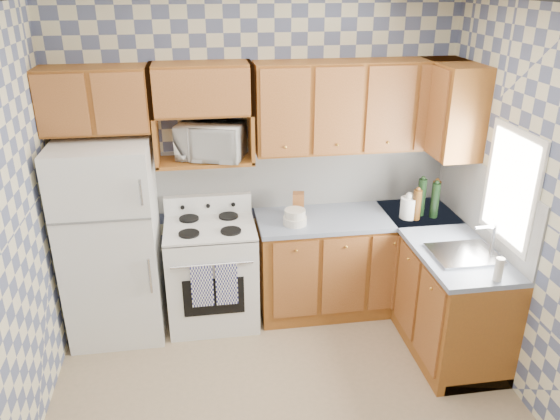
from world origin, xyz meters
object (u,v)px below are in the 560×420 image
object	(u,v)px
electric_kettle	(409,208)
microwave	(211,141)
stove_body	(212,274)
refrigerator	(111,242)

from	to	relation	value
electric_kettle	microwave	bearing A→B (deg)	170.19
stove_body	microwave	bearing A→B (deg)	73.88
electric_kettle	refrigerator	bearing A→B (deg)	178.26
stove_body	microwave	size ratio (longest dim) A/B	1.70
refrigerator	microwave	world-z (taller)	microwave
stove_body	electric_kettle	xyz separation A→B (m)	(1.70, -0.10, 0.56)
stove_body	electric_kettle	bearing A→B (deg)	-3.39
refrigerator	microwave	xyz separation A→B (m)	(0.86, 0.21, 0.76)
refrigerator	electric_kettle	world-z (taller)	refrigerator
refrigerator	microwave	bearing A→B (deg)	13.72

